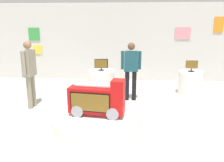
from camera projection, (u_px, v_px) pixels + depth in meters
name	position (u px, v px, depth m)	size (l,w,h in m)	color
ground_plane	(114.00, 132.00, 4.73)	(30.00, 30.00, 0.00)	#B2ADA3
back_wall_display	(123.00, 42.00, 8.72)	(10.35, 0.13, 2.83)	silver
main_display_pedestal	(97.00, 121.00, 4.99)	(1.88, 1.88, 0.25)	white
novelty_firetruck_tv	(98.00, 101.00, 4.87)	(1.19, 0.50, 0.79)	gray
display_pedestal_left_rear	(101.00, 81.00, 7.39)	(0.85, 0.85, 0.70)	white
tv_on_left_rear	(101.00, 64.00, 7.25)	(0.41, 0.18, 0.36)	black
display_pedestal_center_rear	(190.00, 83.00, 7.22)	(0.72, 0.72, 0.70)	white
tv_on_center_rear	(192.00, 65.00, 7.09)	(0.39, 0.19, 0.36)	black
shopper_browsing_near_truck	(29.00, 69.00, 5.91)	(0.23, 0.56, 1.72)	gray
shopper_browsing_rear	(131.00, 67.00, 6.49)	(0.56, 0.21, 1.62)	black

